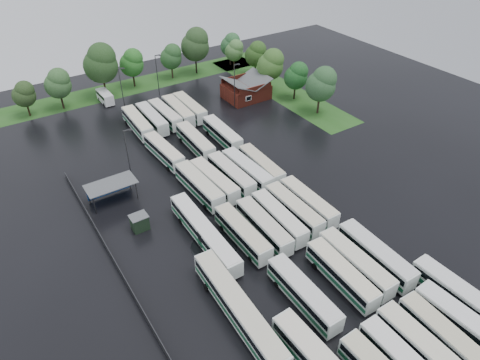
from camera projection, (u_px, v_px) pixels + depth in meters
ground at (272, 236)px, 65.47m from camera, size 160.00×160.00×0.00m
brick_building at (246, 91)px, 103.95m from camera, size 10.07×8.60×5.39m
wash_shed at (110, 185)px, 70.95m from camera, size 8.20×4.20×3.58m
utility_hut at (140, 222)px, 66.01m from camera, size 2.70×2.20×2.62m
grass_strip_north at (128, 87)px, 110.15m from camera, size 80.00×10.00×0.01m
grass_strip_east at (278, 89)px, 109.51m from camera, size 10.00×50.00×0.01m
west_fence at (113, 260)px, 60.65m from camera, size 0.10×50.00×1.20m
bus_r0c2 at (426, 352)px, 47.62m from camera, size 2.82×12.60×3.50m
bus_r0c3 at (445, 338)px, 49.11m from camera, size 3.03×12.06×3.33m
bus_r0c4 at (465, 326)px, 50.36m from camera, size 3.20×12.63×3.49m
bus_r1c0 at (303, 294)px, 54.20m from camera, size 2.79×12.27×3.40m
bus_r1c2 at (341, 274)px, 56.89m from camera, size 3.07×12.07×3.33m
bus_r1c3 at (355, 263)px, 58.38m from camera, size 2.83×12.43×3.45m
bus_r1c4 at (376, 255)px, 59.63m from camera, size 3.09×12.70×3.51m
bus_r2c0 at (242, 233)px, 63.24m from camera, size 2.64×12.08×3.36m
bus_r2c1 at (264, 226)px, 64.51m from camera, size 2.94×12.12×3.35m
bus_r2c2 at (279, 218)px, 66.06m from camera, size 3.03×12.12×3.35m
bus_r2c3 at (294, 209)px, 67.69m from camera, size 2.68×12.16×3.38m
bus_r2c4 at (308, 202)px, 69.15m from camera, size 2.68×12.03×3.34m
bus_r3c0 at (199, 186)px, 72.65m from camera, size 2.97×12.61×3.49m
bus_r3c1 at (214, 181)px, 73.90m from camera, size 3.19×12.34×3.40m
bus_r3c2 at (231, 175)px, 75.39m from camera, size 2.72×12.19×3.38m
bus_r3c3 at (247, 170)px, 76.44m from camera, size 2.97×12.47×3.45m
bus_r3c4 at (261, 165)px, 77.83m from camera, size 2.95×11.99×3.31m
bus_r4c0 at (164, 151)px, 81.65m from camera, size 3.13×12.18×3.36m
bus_r4c2 at (195, 141)px, 84.52m from camera, size 3.10×12.60×3.48m
bus_r4c4 at (222, 134)px, 87.01m from camera, size 3.07×12.44×3.44m
bus_r5c0 at (138, 123)px, 90.63m from camera, size 3.12×12.59×3.48m
bus_r5c1 at (152, 119)px, 92.25m from camera, size 2.89×12.39×3.43m
bus_r5c2 at (165, 115)px, 93.91m from camera, size 2.78×12.13×3.36m
bus_r5c3 at (178, 111)px, 95.22m from camera, size 3.13×12.48×3.45m
bus_r5c4 at (190, 108)px, 96.54m from camera, size 2.92×12.49×3.46m
artic_bus_west_b at (204, 233)px, 63.26m from camera, size 2.90×17.97×3.33m
artic_bus_west_c at (238, 308)px, 52.31m from camera, size 3.43×18.91×3.49m
minibus at (105, 97)px, 102.15m from camera, size 2.42×6.23×2.70m
tree_north_0 at (24, 94)px, 94.38m from camera, size 5.03×5.03×8.33m
tree_north_1 at (58, 83)px, 96.74m from camera, size 5.94×5.94×9.83m
tree_north_2 at (101, 63)px, 100.69m from camera, size 8.07×8.07×13.37m
tree_north_3 at (132, 62)px, 106.96m from camera, size 5.99×5.99×9.92m
tree_north_4 at (172, 56)px, 111.62m from camera, size 5.61×5.61×9.30m
tree_north_5 at (196, 44)px, 113.18m from camera, size 7.55×7.55×12.50m
tree_north_6 at (231, 44)px, 119.54m from camera, size 5.50×5.50×9.11m
tree_east_0 at (322, 84)px, 94.46m from camera, size 6.69×6.69×11.08m
tree_east_1 at (297, 75)px, 101.25m from camera, size 5.59×5.59×9.26m
tree_east_2 at (271, 64)px, 104.47m from camera, size 6.53×6.53×10.81m
tree_east_3 at (256, 54)px, 112.89m from camera, size 5.71×5.71×9.45m
tree_east_4 at (235, 50)px, 117.19m from camera, size 5.03×5.03×8.33m
lamp_post_ne at (235, 83)px, 97.60m from camera, size 1.60×0.31×10.37m
lamp_post_nw at (128, 153)px, 72.93m from camera, size 1.65×0.32×10.69m
lamp_post_back_w at (122, 86)px, 96.85m from camera, size 1.52×0.30×9.87m
lamp_post_back_e at (157, 72)px, 103.03m from camera, size 1.55×0.30×10.10m
puddle_0 at (363, 352)px, 49.74m from camera, size 5.72×5.72×0.01m
puddle_1 at (438, 320)px, 53.21m from camera, size 3.38×3.38×0.01m
puddle_2 at (214, 247)px, 63.50m from camera, size 6.99×6.99×0.01m
puddle_3 at (305, 236)px, 65.43m from camera, size 4.32×4.32×0.01m
puddle_4 at (440, 288)px, 57.28m from camera, size 3.59×3.59×0.01m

